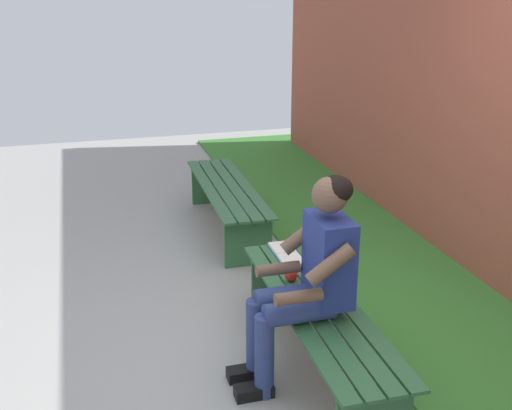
% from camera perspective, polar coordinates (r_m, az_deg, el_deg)
% --- Properties ---
extents(ground_plane, '(10.00, 7.00, 0.04)m').
position_cam_1_polar(ground_plane, '(4.81, -11.05, -8.62)').
color(ground_plane, '#9E9E99').
extents(grass_strip, '(9.00, 2.22, 0.03)m').
position_cam_1_polar(grass_strip, '(5.52, 15.53, -4.77)').
color(grass_strip, '#387A2D').
rests_on(grass_strip, ground).
extents(bench_near, '(1.84, 0.47, 0.43)m').
position_cam_1_polar(bench_near, '(3.84, 5.53, -10.03)').
color(bench_near, '#2D6038').
rests_on(bench_near, ground).
extents(bench_far, '(1.84, 0.47, 0.43)m').
position_cam_1_polar(bench_far, '(5.86, -2.59, 0.78)').
color(bench_far, '#2D6038').
rests_on(bench_far, ground).
extents(person_seated, '(0.50, 0.69, 1.24)m').
position_cam_1_polar(person_seated, '(3.58, 4.70, -6.16)').
color(person_seated, navy).
rests_on(person_seated, ground).
extents(apple, '(0.08, 0.08, 0.08)m').
position_cam_1_polar(apple, '(4.03, 3.15, -6.26)').
color(apple, red).
rests_on(apple, bench_near).
extents(book_open, '(0.41, 0.17, 0.02)m').
position_cam_1_polar(book_open, '(4.39, 2.74, -4.41)').
color(book_open, white).
rests_on(book_open, bench_near).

